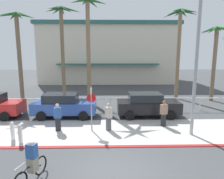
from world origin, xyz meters
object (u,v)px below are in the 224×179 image
palm_tree_2 (17,35)px  palm_tree_6 (215,44)px  bollard_0 (12,131)px  bollard_3 (20,134)px  car_black_2 (147,105)px  car_blue_1 (64,105)px  pedestrian_0 (58,118)px  cyclist_black_0 (32,163)px  palm_tree_4 (88,30)px  streetlight_curb (199,58)px  pedestrian_1 (164,115)px  pedestrian_2 (109,118)px  palm_tree_5 (179,32)px  palm_tree_3 (62,31)px  stop_sign_bike_lane (91,103)px

palm_tree_2 → palm_tree_6: size_ratio=1.16×
bollard_0 → bollard_3: 0.69m
car_black_2 → car_blue_1: bearing=-179.9°
car_black_2 → palm_tree_2: bearing=156.6°
car_black_2 → pedestrian_0: bearing=-154.9°
car_blue_1 → palm_tree_2: bearing=136.1°
cyclist_black_0 → palm_tree_4: bearing=85.0°
palm_tree_4 → streetlight_curb: bearing=-51.3°
bollard_3 → cyclist_black_0: 3.57m
bollard_0 → cyclist_black_0: size_ratio=0.57×
pedestrian_1 → pedestrian_2: bearing=-170.1°
palm_tree_5 → cyclist_black_0: bearing=-125.7°
bollard_0 → cyclist_black_0: bearing=-57.0°
cyclist_black_0 → bollard_0: bearing=123.0°
pedestrian_0 → bollard_0: bearing=-148.8°
palm_tree_3 → palm_tree_4: bearing=-40.4°
car_blue_1 → palm_tree_6: bearing=20.3°
cyclist_black_0 → pedestrian_2: bearing=60.4°
palm_tree_4 → pedestrian_2: palm_tree_4 is taller
bollard_3 → palm_tree_4: size_ratio=0.11×
palm_tree_3 → pedestrian_0: 11.14m
palm_tree_4 → pedestrian_2: bearing=-76.1°
car_blue_1 → pedestrian_0: 2.69m
streetlight_curb → pedestrian_2: size_ratio=4.57×
stop_sign_bike_lane → streetlight_curb: size_ratio=0.34×
bollard_3 → car_black_2: bearing=30.9°
stop_sign_bike_lane → cyclist_black_0: 5.11m
bollard_0 → pedestrian_1: 8.64m
cyclist_black_0 → pedestrian_2: 5.52m
palm_tree_4 → cyclist_black_0: palm_tree_4 is taller
bollard_0 → car_blue_1: 4.36m
palm_tree_6 → pedestrian_2: 13.22m
pedestrian_1 → bollard_0: bearing=-167.5°
stop_sign_bike_lane → palm_tree_2: 11.17m
palm_tree_5 → car_black_2: palm_tree_5 is taller
stop_sign_bike_lane → pedestrian_1: size_ratio=1.56×
car_black_2 → cyclist_black_0: size_ratio=2.51×
palm_tree_2 → palm_tree_5: 14.99m
palm_tree_4 → palm_tree_5: 8.76m
bollard_3 → streetlight_curb: bearing=4.2°
cyclist_black_0 → streetlight_curb: bearing=27.3°
palm_tree_5 → car_blue_1: bearing=-149.4°
palm_tree_6 → car_blue_1: size_ratio=1.59×
streetlight_curb → palm_tree_5: bearing=76.7°
palm_tree_6 → car_blue_1: 14.62m
palm_tree_6 → car_black_2: bearing=-145.8°
palm_tree_6 → pedestrian_2: (-9.90, -7.48, -4.57)m
palm_tree_2 → palm_tree_3: size_ratio=0.90×
palm_tree_5 → car_black_2: 9.12m
palm_tree_2 → car_blue_1: (4.88, -4.70, -5.22)m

